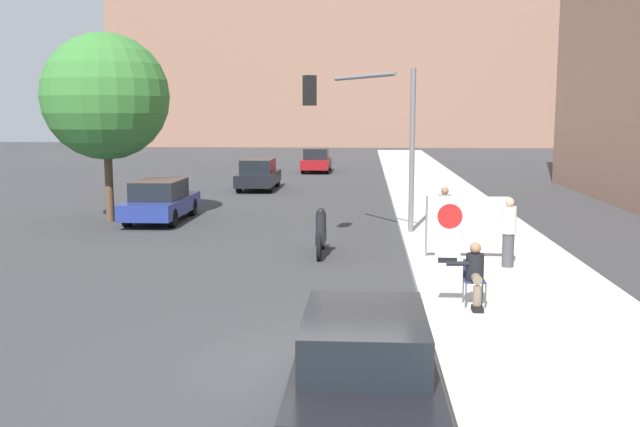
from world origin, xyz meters
The scene contains 14 objects.
ground_plane centered at (0.00, 0.00, 0.00)m, with size 160.00×160.00×0.00m, color #38383A.
sidewalk_curb centered at (3.80, 15.00, 0.08)m, with size 4.25×90.00×0.16m, color beige.
building_backdrop_far centered at (-2.00, 73.68, 12.57)m, with size 52.00×12.00×25.15m.
seated_protester centered at (2.63, 3.17, 0.82)m, with size 0.97×0.77×1.22m.
jogger_on_sidewalk centered at (3.97, 6.77, 1.01)m, with size 0.34×0.34×1.67m.
pedestrian_behind centered at (2.73, 9.36, 0.99)m, with size 0.34×0.34×1.64m.
protest_banner centered at (3.16, 7.93, 0.98)m, with size 2.15×0.06×1.55m.
traffic_light_pole centered at (0.74, 11.02, 3.60)m, with size 3.29×3.06×5.00m.
parked_car_curbside centered at (0.57, -1.53, 0.69)m, with size 1.76×4.28×1.36m.
car_on_road_nearest centered at (-6.68, 14.35, 0.73)m, with size 1.76×4.51×1.48m.
car_on_road_midblock centered at (-4.79, 24.91, 0.76)m, with size 1.75×4.44×1.53m.
car_on_road_distant centered at (-2.64, 35.58, 0.76)m, with size 1.74×4.28×1.55m.
motorcycle_on_road centered at (-0.64, 8.72, 0.55)m, with size 0.28×2.25×1.28m.
street_tree_near_curb centered at (-8.47, 14.21, 4.36)m, with size 4.37×4.37×6.55m.
Camera 1 is at (0.56, -10.22, 3.83)m, focal length 40.00 mm.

